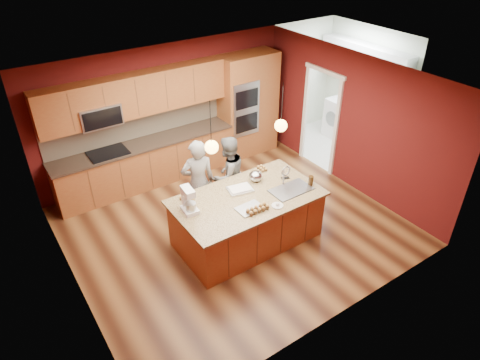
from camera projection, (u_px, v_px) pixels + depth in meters
floor at (233, 226)px, 7.75m from camera, size 5.50×5.50×0.00m
ceiling at (232, 82)px, 6.29m from camera, size 5.50×5.50×0.00m
wall_back at (166, 111)px, 8.76m from camera, size 5.50×0.00×5.50m
wall_front at (344, 245)px, 5.28m from camera, size 5.50×0.00×5.50m
wall_left at (61, 219)px, 5.72m from camera, size 0.00×5.00×5.00m
wall_right at (350, 122)px, 8.32m from camera, size 0.00×5.00×5.00m
cabinet_run at (142, 140)px, 8.46m from camera, size 3.74×0.64×2.30m
oven_column at (248, 105)px, 9.53m from camera, size 1.30×0.62×2.30m
doorway_trim at (320, 122)px, 9.03m from camera, size 0.08×1.11×2.20m
laundry_room at (365, 62)px, 9.59m from camera, size 2.60×2.70×2.70m
pendant_left at (212, 147)px, 6.06m from camera, size 0.20×0.20×0.80m
pendant_right at (281, 125)px, 6.66m from camera, size 0.20×0.20×0.80m
island at (248, 218)px, 7.20m from camera, size 2.43×1.36×1.27m
person_left at (198, 182)px, 7.46m from camera, size 0.68×0.53×1.63m
person_right at (228, 175)px, 7.79m from camera, size 0.83×0.70×1.51m
stand_mixer at (189, 202)px, 6.54m from camera, size 0.24×0.32×0.42m
sheet_cake at (240, 189)px, 7.11m from camera, size 0.45×0.37×0.05m
cooling_rack at (250, 208)px, 6.67m from camera, size 0.43×0.31×0.02m
mixing_bowl at (256, 176)px, 7.32m from camera, size 0.23×0.23×0.20m
plate at (277, 206)px, 6.74m from camera, size 0.19×0.19×0.01m
tumbler at (311, 181)px, 7.22m from camera, size 0.08×0.08×0.17m
phone at (285, 178)px, 7.43m from camera, size 0.16×0.12×0.01m
cupcakes_left at (187, 199)px, 6.86m from camera, size 0.21×0.21×0.06m
cupcakes_rack at (258, 209)px, 6.60m from camera, size 0.39×0.16×0.07m
cupcakes_right at (262, 168)px, 7.66m from camera, size 0.14×0.21×0.06m
washer at (362, 127)px, 10.03m from camera, size 0.77×0.78×1.05m
dryer at (340, 118)px, 10.57m from camera, size 0.59×0.61×0.95m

